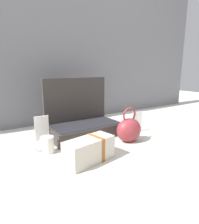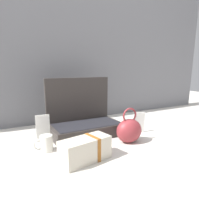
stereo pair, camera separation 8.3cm
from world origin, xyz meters
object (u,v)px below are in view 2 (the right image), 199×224
teal_pouch_handbag (129,130)px  cream_toiletry_bag (86,150)px  open_suitcase (84,122)px  coffee_mug (46,143)px  poster_card_right (43,128)px  info_card_left (139,122)px

teal_pouch_handbag → cream_toiletry_bag: 0.35m
open_suitcase → coffee_mug: (-0.31, -0.16, -0.04)m
open_suitcase → poster_card_right: size_ratio=2.76×
coffee_mug → open_suitcase: bearing=27.9°
coffee_mug → info_card_left: info_card_left is taller
cream_toiletry_bag → coffee_mug: size_ratio=2.55×
info_card_left → poster_card_right: bearing=178.1°
coffee_mug → poster_card_right: 0.16m
cream_toiletry_bag → coffee_mug: bearing=125.3°
open_suitcase → teal_pouch_handbag: 0.33m
teal_pouch_handbag → coffee_mug: 0.50m
open_suitcase → coffee_mug: 0.35m
info_card_left → teal_pouch_handbag: bearing=-135.8°
poster_card_right → open_suitcase: bearing=4.2°
poster_card_right → coffee_mug: bearing=-94.8°
teal_pouch_handbag → info_card_left: bearing=32.4°
teal_pouch_handbag → poster_card_right: teal_pouch_handbag is taller
info_card_left → poster_card_right: (-0.64, 0.16, 0.01)m
cream_toiletry_bag → coffee_mug: (-0.15, 0.21, -0.01)m
teal_pouch_handbag → poster_card_right: 0.54m
coffee_mug → cream_toiletry_bag: bearing=-54.7°
teal_pouch_handbag → info_card_left: (0.18, 0.11, -0.00)m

